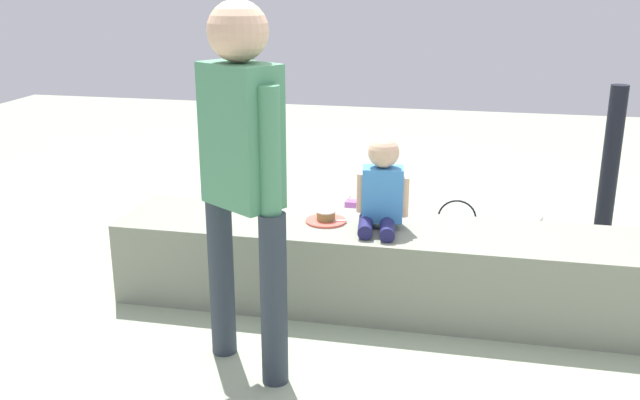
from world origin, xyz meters
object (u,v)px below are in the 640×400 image
at_px(adult_standing, 242,159).
at_px(handbag_brown_canvas, 358,249).
at_px(cake_plate, 326,218).
at_px(child_seated, 382,189).
at_px(cake_box_white, 518,227).
at_px(water_bottle_near_gift, 246,229).
at_px(party_cup_red, 507,263).
at_px(handbag_black_leather, 456,235).
at_px(gift_bag, 360,218).

height_order(adult_standing, handbag_brown_canvas, adult_standing).
bearing_deg(cake_plate, adult_standing, -104.19).
height_order(child_seated, cake_box_white, child_seated).
bearing_deg(water_bottle_near_gift, adult_standing, -71.85).
distance_m(party_cup_red, handbag_black_leather, 0.40).
xyz_separation_m(gift_bag, water_bottle_near_gift, (-0.73, -0.27, -0.04)).
bearing_deg(cake_plate, gift_bag, 88.23).
bearing_deg(cake_box_white, handbag_black_leather, -133.69).
bearing_deg(child_seated, gift_bag, 104.43).
bearing_deg(handbag_brown_canvas, adult_standing, -104.02).
bearing_deg(party_cup_red, gift_bag, 156.24).
bearing_deg(adult_standing, party_cup_red, 48.87).
distance_m(cake_box_white, handbag_brown_canvas, 1.27).
relative_size(child_seated, gift_bag, 1.67).
relative_size(adult_standing, handbag_black_leather, 4.48).
height_order(adult_standing, cake_box_white, adult_standing).
bearing_deg(party_cup_red, cake_plate, -149.48).
distance_m(water_bottle_near_gift, handbag_brown_canvas, 0.86).
distance_m(cake_plate, party_cup_red, 1.23).
relative_size(gift_bag, cake_box_white, 0.90).
xyz_separation_m(child_seated, adult_standing, (-0.50, -0.75, 0.32)).
bearing_deg(party_cup_red, water_bottle_near_gift, 174.78).
distance_m(cake_plate, gift_bag, 1.07).
xyz_separation_m(cake_plate, gift_bag, (0.03, 1.01, -0.34)).
xyz_separation_m(child_seated, water_bottle_near_gift, (-1.00, 0.77, -0.57)).
distance_m(cake_plate, cake_box_white, 1.70).
relative_size(cake_plate, cake_box_white, 0.70).
relative_size(gift_bag, handbag_black_leather, 0.80).
height_order(cake_plate, gift_bag, cake_plate).
bearing_deg(handbag_brown_canvas, cake_plate, -103.71).
bearing_deg(cake_plate, water_bottle_near_gift, 133.15).
relative_size(cake_plate, handbag_brown_canvas, 0.66).
bearing_deg(handbag_black_leather, child_seated, -114.40).
distance_m(adult_standing, cake_plate, 0.95).
xyz_separation_m(adult_standing, water_bottle_near_gift, (-0.50, 1.53, -0.89)).
height_order(child_seated, handbag_brown_canvas, child_seated).
relative_size(adult_standing, water_bottle_near_gift, 8.32).
bearing_deg(water_bottle_near_gift, cake_plate, -46.85).
xyz_separation_m(water_bottle_near_gift, handbag_brown_canvas, (0.81, -0.30, 0.04)).
xyz_separation_m(handbag_black_leather, handbag_brown_canvas, (-0.57, -0.37, -0.00)).
relative_size(child_seated, cake_plate, 2.16).
height_order(cake_plate, handbag_brown_canvas, cake_plate).
height_order(handbag_black_leather, handbag_brown_canvas, handbag_black_leather).
xyz_separation_m(child_seated, cake_box_white, (0.79, 1.27, -0.60)).
height_order(gift_bag, handbag_black_leather, handbag_black_leather).
bearing_deg(gift_bag, cake_plate, -91.77).
relative_size(child_seated, party_cup_red, 4.74).
relative_size(gift_bag, handbag_brown_canvas, 0.85).
height_order(adult_standing, party_cup_red, adult_standing).
distance_m(gift_bag, handbag_brown_canvas, 0.57).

